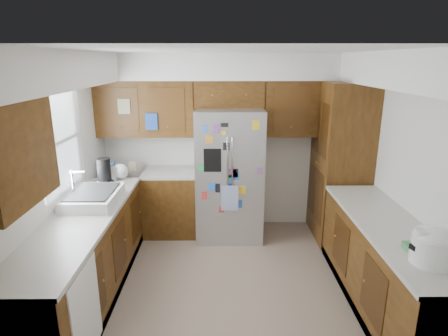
{
  "coord_description": "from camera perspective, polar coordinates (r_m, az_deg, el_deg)",
  "views": [
    {
      "loc": [
        -0.11,
        -3.71,
        2.42
      ],
      "look_at": [
        -0.08,
        0.35,
        1.24
      ],
      "focal_mm": 30.0,
      "sensor_mm": 36.0,
      "label": 1
    }
  ],
  "objects": [
    {
      "name": "fridge",
      "position": [
        5.14,
        0.79,
        -0.95
      ],
      "size": [
        0.9,
        0.79,
        1.8
      ],
      "color": "#B0B1B6",
      "rests_on": "ground"
    },
    {
      "name": "right_counter_run",
      "position": [
        4.13,
        23.34,
        -14.17
      ],
      "size": [
        0.63,
        2.25,
        0.92
      ],
      "color": "#3D210B",
      "rests_on": "ground"
    },
    {
      "name": "floor",
      "position": [
        4.43,
        1.11,
        -16.89
      ],
      "size": [
        3.6,
        3.6,
        0.0
      ],
      "primitive_type": "plane",
      "color": "gray",
      "rests_on": "ground"
    },
    {
      "name": "fridge_top_items",
      "position": [
        5.1,
        0.22,
        14.56
      ],
      "size": [
        0.8,
        0.3,
        0.25
      ],
      "color": "#203BB1",
      "rests_on": "bridge_cabinet"
    },
    {
      "name": "left_counter_run",
      "position": [
        4.41,
        -17.2,
        -11.38
      ],
      "size": [
        1.36,
        3.2,
        0.92
      ],
      "color": "#3D210B",
      "rests_on": "ground"
    },
    {
      "name": "rice_cooker",
      "position": [
        3.29,
        29.43,
        -10.15
      ],
      "size": [
        0.34,
        0.33,
        0.29
      ],
      "color": "white",
      "rests_on": "right_counter_run"
    },
    {
      "name": "room_shell",
      "position": [
        4.12,
        -0.38,
        7.89
      ],
      "size": [
        3.64,
        3.24,
        2.52
      ],
      "color": "silver",
      "rests_on": "ground"
    },
    {
      "name": "pantry",
      "position": [
        5.29,
        17.28,
        0.77
      ],
      "size": [
        0.6,
        0.9,
        2.15
      ],
      "primitive_type": "cube",
      "color": "#3D210B",
      "rests_on": "ground"
    },
    {
      "name": "left_counter_clutter",
      "position": [
        4.91,
        -16.67,
        -0.66
      ],
      "size": [
        0.4,
        0.88,
        0.38
      ],
      "color": "black",
      "rests_on": "left_counter_run"
    },
    {
      "name": "paper_towel",
      "position": [
        3.25,
        27.86,
        -10.55
      ],
      "size": [
        0.12,
        0.12,
        0.28
      ],
      "primitive_type": "cylinder",
      "color": "white",
      "rests_on": "right_counter_run"
    },
    {
      "name": "sink_assembly",
      "position": [
        4.29,
        -19.33,
        -4.2
      ],
      "size": [
        0.52,
        0.7,
        0.37
      ],
      "color": "white",
      "rests_on": "left_counter_run"
    },
    {
      "name": "bridge_cabinet",
      "position": [
        5.16,
        0.79,
        11.29
      ],
      "size": [
        0.96,
        0.34,
        0.35
      ],
      "primitive_type": "cube",
      "color": "#3D210B",
      "rests_on": "fridge"
    }
  ]
}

